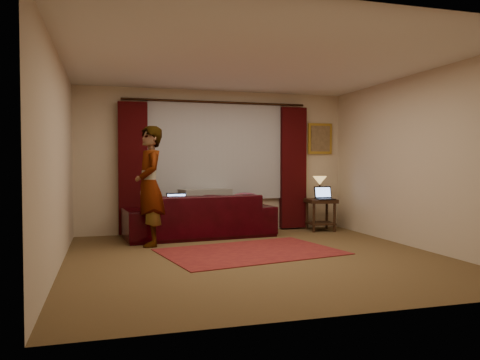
{
  "coord_description": "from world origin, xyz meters",
  "views": [
    {
      "loc": [
        -1.95,
        -5.95,
        1.27
      ],
      "look_at": [
        0.1,
        1.2,
        1.0
      ],
      "focal_mm": 35.0,
      "sensor_mm": 36.0,
      "label": 1
    }
  ],
  "objects_px": {
    "end_table": "(321,215)",
    "person": "(150,186)",
    "laptop_sofa": "(178,201)",
    "tiffany_lamp": "(320,187)",
    "sofa": "(200,207)",
    "laptop_table": "(325,193)"
  },
  "relations": [
    {
      "from": "end_table",
      "to": "person",
      "type": "height_order",
      "value": "person"
    },
    {
      "from": "laptop_sofa",
      "to": "tiffany_lamp",
      "type": "xyz_separation_m",
      "value": [
        2.75,
        0.35,
        0.17
      ]
    },
    {
      "from": "sofa",
      "to": "tiffany_lamp",
      "type": "height_order",
      "value": "same"
    },
    {
      "from": "laptop_sofa",
      "to": "laptop_table",
      "type": "bearing_deg",
      "value": 2.85
    },
    {
      "from": "sofa",
      "to": "tiffany_lamp",
      "type": "xyz_separation_m",
      "value": [
        2.35,
        0.19,
        0.3
      ]
    },
    {
      "from": "sofa",
      "to": "laptop_sofa",
      "type": "xyz_separation_m",
      "value": [
        -0.4,
        -0.17,
        0.12
      ]
    },
    {
      "from": "end_table",
      "to": "person",
      "type": "distance_m",
      "value": 3.38
    },
    {
      "from": "laptop_sofa",
      "to": "end_table",
      "type": "bearing_deg",
      "value": 6.08
    },
    {
      "from": "end_table",
      "to": "laptop_table",
      "type": "bearing_deg",
      "value": -82.74
    },
    {
      "from": "laptop_table",
      "to": "sofa",
      "type": "bearing_deg",
      "value": -177.84
    },
    {
      "from": "tiffany_lamp",
      "to": "person",
      "type": "distance_m",
      "value": 3.35
    },
    {
      "from": "laptop_sofa",
      "to": "laptop_table",
      "type": "distance_m",
      "value": 2.76
    },
    {
      "from": "end_table",
      "to": "person",
      "type": "xyz_separation_m",
      "value": [
        -3.23,
        -0.76,
        0.62
      ]
    },
    {
      "from": "laptop_sofa",
      "to": "laptop_table",
      "type": "height_order",
      "value": "laptop_table"
    },
    {
      "from": "end_table",
      "to": "tiffany_lamp",
      "type": "height_order",
      "value": "tiffany_lamp"
    },
    {
      "from": "sofa",
      "to": "laptop_table",
      "type": "distance_m",
      "value": 2.36
    },
    {
      "from": "sofa",
      "to": "laptop_table",
      "type": "relative_size",
      "value": 7.01
    },
    {
      "from": "laptop_sofa",
      "to": "tiffany_lamp",
      "type": "distance_m",
      "value": 2.78
    },
    {
      "from": "laptop_sofa",
      "to": "end_table",
      "type": "xyz_separation_m",
      "value": [
        2.74,
        0.28,
        -0.34
      ]
    },
    {
      "from": "sofa",
      "to": "laptop_table",
      "type": "bearing_deg",
      "value": 173.58
    },
    {
      "from": "sofa",
      "to": "laptop_table",
      "type": "height_order",
      "value": "sofa"
    },
    {
      "from": "person",
      "to": "end_table",
      "type": "bearing_deg",
      "value": 97.66
    }
  ]
}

